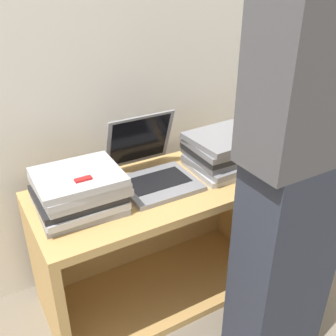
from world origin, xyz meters
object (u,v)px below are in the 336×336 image
laptop_open (152,169)px  laptop_stack_left (79,191)px  person (302,145)px  laptop_stack_right (225,151)px

laptop_open → laptop_stack_left: bearing=-170.1°
laptop_open → person: (0.23, -0.55, 0.28)m
laptop_open → laptop_stack_right: size_ratio=1.10×
laptop_open → laptop_stack_right: laptop_open is taller
laptop_stack_left → laptop_open: bearing=9.9°
laptop_stack_left → laptop_stack_right: 0.67m
person → laptop_stack_left: bearing=139.0°
laptop_open → person: size_ratio=0.20×
laptop_open → person: bearing=-67.2°
laptop_stack_right → laptop_open: bearing=170.3°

